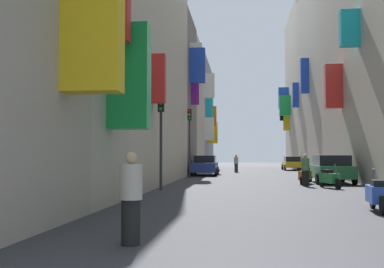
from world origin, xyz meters
name	(u,v)px	position (x,y,z in m)	size (l,w,h in m)	color
ground_plane	(257,176)	(0.00, 30.00, 0.00)	(140.00, 140.00, 0.00)	#38383D
building_left_mid_b	(156,96)	(-7.97, 32.32, 6.28)	(7.17, 6.91, 12.53)	slate
building_left_mid_c	(171,108)	(-7.98, 40.12, 6.15)	(7.25, 8.64, 12.29)	#BCB29E
building_left_far	(186,117)	(-7.99, 52.20, 6.38)	(7.15, 15.57, 12.76)	gray
building_right_mid_a	(369,49)	(8.00, 29.72, 9.13)	(7.04, 33.91, 18.26)	#B2A899
building_right_mid_b	(315,90)	(7.98, 53.34, 9.60)	(7.37, 13.33, 19.21)	#BCB29E
parked_car_yellow	(292,163)	(4.08, 44.38, 0.75)	(1.83, 4.29, 1.41)	gold
parked_car_green	(331,169)	(3.68, 21.92, 0.79)	(2.02, 4.19, 1.51)	#236638
parked_car_blue	(205,165)	(-3.89, 30.97, 0.79)	(1.96, 4.16, 1.51)	navy
scooter_silver	(310,171)	(3.62, 29.01, 0.46)	(0.80, 1.72, 1.13)	#ADADB2
scooter_green	(329,178)	(2.87, 18.06, 0.46)	(0.78, 1.91, 1.13)	#287F3D
scooter_orange	(305,175)	(2.19, 21.06, 0.46)	(0.82, 1.83, 1.13)	orange
scooter_blue	(377,194)	(2.41, 9.18, 0.46)	(0.57, 1.95, 1.13)	#2D4CAD
pedestrian_crossing	(131,199)	(-3.01, 4.11, 0.77)	(0.47, 0.47, 1.55)	black
pedestrian_near_left	(236,164)	(-1.60, 37.62, 0.79)	(0.53, 0.53, 1.60)	#292929
pedestrian_near_right	(305,170)	(1.96, 19.27, 0.79)	(0.53, 0.53, 1.59)	black
traffic_light_near_corner	(161,125)	(-4.64, 16.03, 2.84)	(0.26, 0.34, 4.15)	#2D2D2D
traffic_light_far_corner	(190,131)	(-4.62, 26.88, 3.14)	(0.26, 0.34, 4.64)	#2D2D2D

